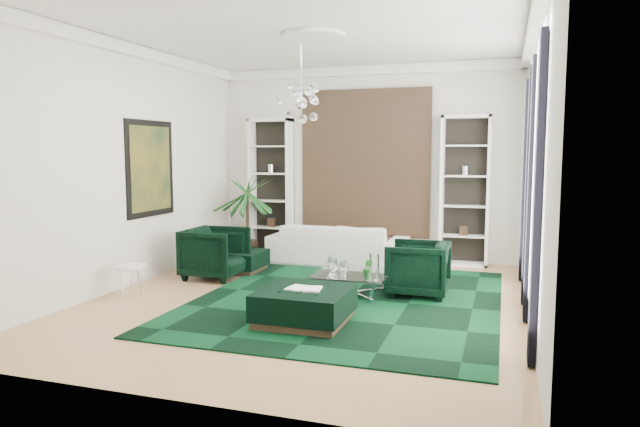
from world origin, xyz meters
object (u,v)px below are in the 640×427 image
(coffee_table, at_px, (353,285))
(ottoman_side, at_px, (240,261))
(armchair_left, at_px, (215,253))
(side_table, at_px, (131,281))
(armchair_right, at_px, (418,269))
(sofa, at_px, (338,244))
(palm, at_px, (247,205))
(ottoman_front, at_px, (305,306))

(coffee_table, relative_size, ottoman_side, 1.29)
(armchair_left, xyz_separation_m, side_table, (-0.59, -1.49, -0.21))
(armchair_right, distance_m, side_table, 4.25)
(coffee_table, bearing_deg, sofa, 111.36)
(coffee_table, xyz_separation_m, ottoman_side, (-2.39, 1.12, 0.00))
(sofa, height_order, armchair_left, armchair_left)
(side_table, height_order, palm, palm)
(armchair_left, height_order, ottoman_front, armchair_left)
(armchair_left, xyz_separation_m, palm, (-0.26, 1.84, 0.64))
(sofa, relative_size, ottoman_side, 3.14)
(armchair_right, height_order, ottoman_front, armchair_right)
(armchair_right, relative_size, palm, 0.42)
(ottoman_side, distance_m, ottoman_front, 3.34)
(armchair_right, bearing_deg, palm, -118.06)
(sofa, relative_size, palm, 1.22)
(armchair_right, xyz_separation_m, side_table, (-4.02, -1.36, -0.18))
(armchair_left, distance_m, coffee_table, 2.60)
(ottoman_side, bearing_deg, armchair_right, -12.91)
(armchair_left, distance_m, side_table, 1.62)
(ottoman_front, bearing_deg, sofa, 99.92)
(sofa, height_order, palm, palm)
(armchair_right, distance_m, ottoman_side, 3.37)
(armchair_left, distance_m, palm, 1.96)
(armchair_right, relative_size, side_table, 1.89)
(ottoman_side, bearing_deg, coffee_table, -25.12)
(ottoman_front, height_order, side_table, side_table)
(side_table, bearing_deg, ottoman_side, 70.69)
(sofa, height_order, side_table, sofa)
(ottoman_side, bearing_deg, side_table, -109.31)
(armchair_right, xyz_separation_m, coffee_table, (-0.89, -0.37, -0.22))
(ottoman_side, xyz_separation_m, side_table, (-0.74, -2.11, 0.04))
(coffee_table, bearing_deg, palm, 140.16)
(sofa, xyz_separation_m, ottoman_side, (-1.48, -1.21, -0.20))
(armchair_right, bearing_deg, sofa, -137.43)
(ottoman_front, bearing_deg, ottoman_side, 129.77)
(armchair_left, xyz_separation_m, armchair_right, (3.43, -0.13, -0.03))
(ottoman_side, relative_size, ottoman_front, 0.76)
(ottoman_front, relative_size, palm, 0.51)
(sofa, relative_size, armchair_left, 2.75)
(sofa, height_order, ottoman_side, sofa)
(armchair_left, xyz_separation_m, ottoman_side, (0.15, 0.62, -0.25))
(coffee_table, height_order, palm, palm)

